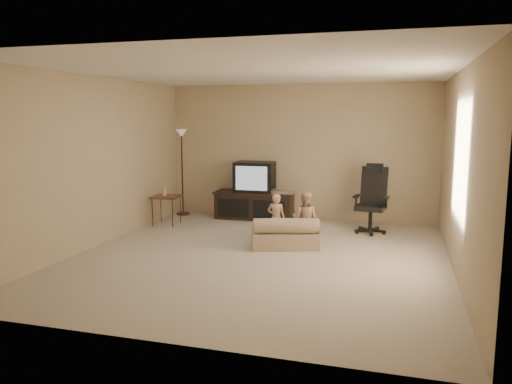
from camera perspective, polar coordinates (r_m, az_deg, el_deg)
floor at (r=6.91m, az=0.39°, el=-7.45°), size 5.50×5.50×0.00m
room_shell at (r=6.65m, az=0.40°, el=5.23°), size 5.50×5.50×5.50m
tv_stand at (r=9.37m, az=-0.13°, el=-0.37°), size 1.52×0.61×1.08m
office_chair at (r=8.48m, az=13.08°, el=-1.80°), size 0.60×0.63×1.14m
side_table at (r=8.97m, az=-10.25°, el=-0.55°), size 0.50×0.50×0.70m
floor_lamp at (r=9.78m, az=-8.48°, el=4.47°), size 0.26×0.26×1.67m
child_sofa at (r=7.34m, az=3.37°, el=-4.96°), size 1.08×0.81×0.47m
toddler_left at (r=7.56m, az=2.33°, el=-3.05°), size 0.29×0.22×0.77m
toddler_right at (r=7.47m, az=5.60°, el=-3.05°), size 0.41×0.26×0.81m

